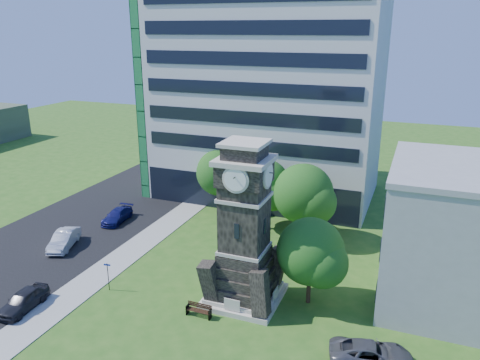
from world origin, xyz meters
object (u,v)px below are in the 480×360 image
at_px(clock_tower, 244,235).
at_px(park_bench, 199,310).
at_px(car_east_lot, 371,354).
at_px(car_street_south, 23,300).
at_px(car_street_north, 117,216).
at_px(street_sign, 108,273).
at_px(car_street_mid, 64,240).

height_order(clock_tower, park_bench, clock_tower).
relative_size(car_east_lot, park_bench, 2.69).
bearing_deg(car_street_south, park_bench, 13.55).
relative_size(car_street_north, street_sign, 1.93).
bearing_deg(park_bench, car_street_mid, 162.62).
xyz_separation_m(car_street_north, street_sign, (7.56, -11.71, 0.80)).
height_order(car_street_south, car_street_north, car_street_south).
xyz_separation_m(car_street_south, park_bench, (12.28, 3.88, -0.21)).
bearing_deg(clock_tower, car_street_north, 153.27).
bearing_deg(park_bench, car_street_south, -162.10).
distance_m(clock_tower, car_street_south, 16.78).
distance_m(car_street_north, park_bench, 19.90).
bearing_deg(clock_tower, car_street_south, -153.65).
bearing_deg(car_street_south, clock_tower, 22.37).
distance_m(car_street_south, car_street_mid, 10.16).
height_order(car_street_south, park_bench, car_street_south).
distance_m(car_street_south, park_bench, 12.88).
height_order(clock_tower, car_east_lot, clock_tower).
bearing_deg(car_east_lot, street_sign, 73.39).
bearing_deg(car_street_north, car_east_lot, -30.80).
bearing_deg(street_sign, car_east_lot, -11.07).
bearing_deg(car_street_north, car_street_south, -83.83).
xyz_separation_m(car_street_mid, street_sign, (8.51, -4.75, 0.69)).
relative_size(clock_tower, park_bench, 6.51).
xyz_separation_m(car_street_mid, park_bench, (16.61, -5.31, -0.25)).
relative_size(car_street_south, car_east_lot, 0.84).
bearing_deg(park_bench, car_street_north, 142.27).
bearing_deg(car_street_north, car_street_mid, -103.40).
bearing_deg(car_street_north, park_bench, -43.75).
xyz_separation_m(clock_tower, park_bench, (-2.19, -3.29, -4.77)).
bearing_deg(car_street_south, car_street_north, 97.84).
relative_size(clock_tower, car_street_mid, 2.63).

